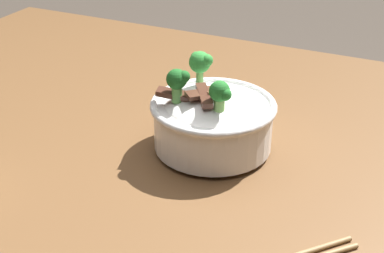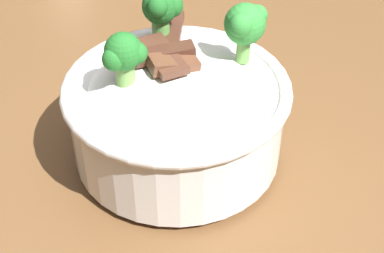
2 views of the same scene
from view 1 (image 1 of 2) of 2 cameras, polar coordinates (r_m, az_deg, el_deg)
dining_table at (r=1.05m, az=-3.74°, el=-4.27°), size 1.48×1.07×0.78m
rice_bowl at (r=0.92m, az=2.15°, el=0.99°), size 0.21×0.21×0.16m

